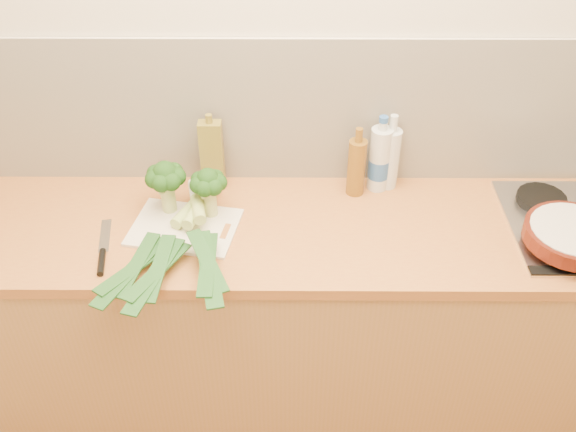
# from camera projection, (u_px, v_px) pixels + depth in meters

# --- Properties ---
(room_shell) EXTENTS (3.50, 3.50, 3.50)m
(room_shell) POSITION_uv_depth(u_px,v_px,m) (293.00, 113.00, 2.22)
(room_shell) COLOR beige
(room_shell) RESTS_ON ground
(counter) EXTENTS (3.20, 0.62, 0.90)m
(counter) POSITION_uv_depth(u_px,v_px,m) (292.00, 317.00, 2.44)
(counter) COLOR #AB7B47
(counter) RESTS_ON ground
(chopping_board) EXTENTS (0.39, 0.31, 0.01)m
(chopping_board) POSITION_uv_depth(u_px,v_px,m) (185.00, 227.00, 2.15)
(chopping_board) COLOR beige
(chopping_board) RESTS_ON counter
(broccoli_left) EXTENTS (0.14, 0.14, 0.19)m
(broccoli_left) POSITION_uv_depth(u_px,v_px,m) (166.00, 178.00, 2.13)
(broccoli_left) COLOR #B0BD6E
(broccoli_left) RESTS_ON chopping_board
(broccoli_right) EXTENTS (0.12, 0.13, 0.18)m
(broccoli_right) POSITION_uv_depth(u_px,v_px,m) (208.00, 184.00, 2.12)
(broccoli_right) COLOR #B0BD6E
(broccoli_right) RESTS_ON chopping_board
(leek_front) EXTENTS (0.33, 0.64, 0.04)m
(leek_front) POSITION_uv_depth(u_px,v_px,m) (176.00, 224.00, 2.12)
(leek_front) COLOR white
(leek_front) RESTS_ON chopping_board
(leek_mid) EXTENTS (0.23, 0.65, 0.04)m
(leek_mid) POSITION_uv_depth(u_px,v_px,m) (186.00, 226.00, 2.08)
(leek_mid) COLOR white
(leek_mid) RESTS_ON chopping_board
(leek_back) EXTENTS (0.19, 0.61, 0.04)m
(leek_back) POSITION_uv_depth(u_px,v_px,m) (201.00, 225.00, 2.06)
(leek_back) COLOR white
(leek_back) RESTS_ON chopping_board
(chefs_knife) EXTENTS (0.07, 0.28, 0.02)m
(chefs_knife) POSITION_uv_depth(u_px,v_px,m) (102.00, 255.00, 2.03)
(chefs_knife) COLOR silver
(chefs_knife) RESTS_ON counter
(skillet) EXTENTS (0.44, 0.30, 0.05)m
(skillet) POSITION_uv_depth(u_px,v_px,m) (573.00, 235.00, 2.03)
(skillet) COLOR #4E170D
(skillet) RESTS_ON gas_hob
(oil_tin) EXTENTS (0.08, 0.05, 0.29)m
(oil_tin) POSITION_uv_depth(u_px,v_px,m) (212.00, 155.00, 2.26)
(oil_tin) COLOR olive
(oil_tin) RESTS_ON counter
(glass_bottle) EXTENTS (0.07, 0.07, 0.29)m
(glass_bottle) POSITION_uv_depth(u_px,v_px,m) (390.00, 157.00, 2.27)
(glass_bottle) COLOR silver
(glass_bottle) RESTS_ON counter
(amber_bottle) EXTENTS (0.06, 0.06, 0.26)m
(amber_bottle) POSITION_uv_depth(u_px,v_px,m) (357.00, 166.00, 2.24)
(amber_bottle) COLOR brown
(amber_bottle) RESTS_ON counter
(water_bottle) EXTENTS (0.08, 0.08, 0.27)m
(water_bottle) POSITION_uv_depth(u_px,v_px,m) (379.00, 161.00, 2.27)
(water_bottle) COLOR silver
(water_bottle) RESTS_ON counter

